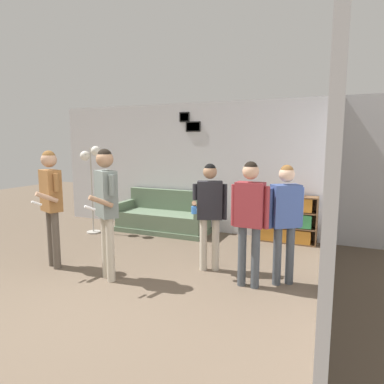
{
  "coord_description": "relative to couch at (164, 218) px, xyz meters",
  "views": [
    {
      "loc": [
        2.52,
        -2.65,
        1.88
      ],
      "look_at": [
        0.5,
        2.02,
        1.14
      ],
      "focal_mm": 32.0,
      "sensor_mm": 36.0,
      "label": 1
    }
  ],
  "objects": [
    {
      "name": "person_player_foreground_left",
      "position": [
        -0.52,
        -2.55,
        0.81
      ],
      "size": [
        0.47,
        0.58,
        1.76
      ],
      "color": "brown",
      "rests_on": "ground_plane"
    },
    {
      "name": "ground_plane",
      "position": [
        0.86,
        -3.65,
        -0.29
      ],
      "size": [
        20.0,
        20.0,
        0.0
      ],
      "primitive_type": "plane",
      "color": "brown"
    },
    {
      "name": "couch",
      "position": [
        0.0,
        0.0,
        0.0
      ],
      "size": [
        1.97,
        0.8,
        0.86
      ],
      "color": "#5B7056",
      "rests_on": "ground_plane"
    },
    {
      "name": "wall_back",
      "position": [
        0.86,
        0.42,
        1.07
      ],
      "size": [
        7.32,
        0.08,
        2.7
      ],
      "color": "silver",
      "rests_on": "ground_plane"
    },
    {
      "name": "person_watcher_holding_cup",
      "position": [
        1.68,
        -1.73,
        0.68
      ],
      "size": [
        0.47,
        0.51,
        1.58
      ],
      "color": "#B7AD99",
      "rests_on": "ground_plane"
    },
    {
      "name": "person_spectator_near_bookshelf",
      "position": [
        2.36,
        -2.08,
        0.72
      ],
      "size": [
        0.5,
        0.22,
        1.65
      ],
      "color": "#3D4247",
      "rests_on": "ground_plane"
    },
    {
      "name": "bookshelf",
      "position": [
        2.5,
        0.2,
        0.16
      ],
      "size": [
        1.13,
        0.3,
        0.9
      ],
      "color": "brown",
      "rests_on": "ground_plane"
    },
    {
      "name": "drinking_cup",
      "position": [
        2.76,
        0.2,
        0.67
      ],
      "size": [
        0.07,
        0.07,
        0.11
      ],
      "color": "red",
      "rests_on": "bookshelf"
    },
    {
      "name": "wall_right",
      "position": [
        3.35,
        -1.63,
        1.06
      ],
      "size": [
        0.06,
        6.44,
        2.7
      ],
      "color": "silver",
      "rests_on": "ground_plane"
    },
    {
      "name": "person_spectator_far_right",
      "position": [
        2.76,
        -1.82,
        0.69
      ],
      "size": [
        0.43,
        0.37,
        1.6
      ],
      "color": "#3D4247",
      "rests_on": "ground_plane"
    },
    {
      "name": "person_player_foreground_center",
      "position": [
        0.52,
        -2.61,
        0.83
      ],
      "size": [
        0.43,
        0.61,
        1.8
      ],
      "color": "#B7AD99",
      "rests_on": "ground_plane"
    },
    {
      "name": "floor_lamp",
      "position": [
        -1.29,
        -0.71,
        1.12
      ],
      "size": [
        0.48,
        0.28,
        1.81
      ],
      "color": "#ADA89E",
      "rests_on": "ground_plane"
    }
  ]
}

